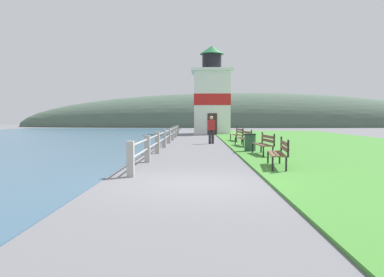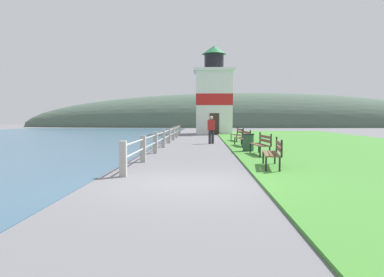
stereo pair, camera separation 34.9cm
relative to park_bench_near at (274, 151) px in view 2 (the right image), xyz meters
name	(u,v)px [view 2 (the right image)]	position (x,y,z in m)	size (l,w,h in m)	color
ground_plane	(184,184)	(-2.56, -2.55, -0.54)	(160.00, 160.00, 0.00)	slate
grass_verge	(325,143)	(5.20, 11.46, -0.51)	(12.00, 42.03, 0.06)	#428433
seawall_railing	(166,136)	(-4.22, 9.86, 0.00)	(0.18, 23.00, 0.94)	#A8A399
park_bench_near	(274,151)	(0.00, 0.00, 0.00)	(0.68, 1.87, 0.94)	brown
park_bench_midway	(262,143)	(0.24, 3.89, 0.00)	(0.63, 1.84, 0.94)	brown
park_bench_far	(243,137)	(0.01, 8.69, 0.00)	(0.69, 1.97, 0.94)	brown
park_bench_by_lighthouse	(238,134)	(0.12, 13.04, 0.00)	(0.68, 1.98, 0.94)	brown
lighthouse	(214,97)	(-1.10, 25.58, 3.09)	(3.94, 3.94, 8.59)	white
person_strolling	(211,129)	(-1.65, 11.20, 0.37)	(0.45, 0.32, 1.68)	#28282D
trash_bin	(248,143)	(-0.10, 5.61, -0.12)	(0.54, 0.54, 0.84)	#2D5138
distant_hillside	(246,127)	(5.44, 55.47, -0.54)	(80.00, 16.00, 12.00)	#475B4C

